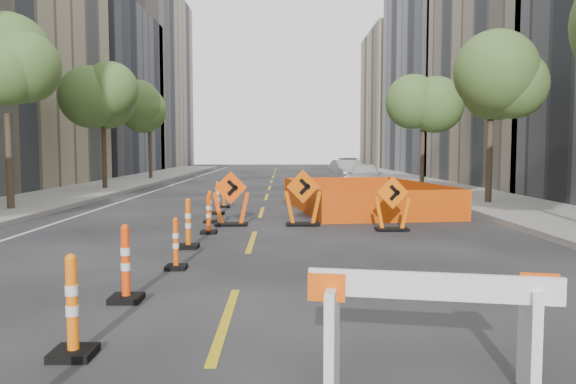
{
  "coord_description": "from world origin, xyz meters",
  "views": [
    {
      "loc": [
        0.7,
        -8.79,
        2.12
      ],
      "look_at": [
        0.84,
        4.56,
        1.1
      ],
      "focal_mm": 35.0,
      "sensor_mm": 36.0,
      "label": 1
    }
  ],
  "objects_px": {
    "channelizer_6": "(210,207)",
    "parked_car_far": "(348,167)",
    "chevron_sign_left": "(231,198)",
    "channelizer_3": "(176,243)",
    "channelizer_1": "(72,306)",
    "channelizer_8": "(224,194)",
    "chevron_sign_right": "(392,203)",
    "channelizer_2": "(126,263)",
    "channelizer_4": "(188,223)",
    "channelizer_5": "(208,214)",
    "parked_car_mid": "(347,172)",
    "parked_car_near": "(365,176)",
    "chevron_sign_center": "(303,198)",
    "barricade_board": "(431,334)",
    "channelizer_7": "(218,198)"
  },
  "relations": [
    {
      "from": "chevron_sign_center",
      "to": "chevron_sign_right",
      "type": "relative_size",
      "value": 1.09
    },
    {
      "from": "channelizer_1",
      "to": "chevron_sign_left",
      "type": "relative_size",
      "value": 0.71
    },
    {
      "from": "channelizer_1",
      "to": "parked_car_far",
      "type": "xyz_separation_m",
      "value": [
        7.33,
        38.75,
        0.18
      ]
    },
    {
      "from": "channelizer_2",
      "to": "chevron_sign_center",
      "type": "xyz_separation_m",
      "value": [
        2.75,
        7.79,
        0.24
      ]
    },
    {
      "from": "parked_car_near",
      "to": "parked_car_far",
      "type": "distance_m",
      "value": 15.68
    },
    {
      "from": "chevron_sign_right",
      "to": "parked_car_far",
      "type": "bearing_deg",
      "value": 74.55
    },
    {
      "from": "channelizer_4",
      "to": "chevron_sign_left",
      "type": "height_order",
      "value": "chevron_sign_left"
    },
    {
      "from": "channelizer_5",
      "to": "chevron_sign_right",
      "type": "height_order",
      "value": "chevron_sign_right"
    },
    {
      "from": "channelizer_6",
      "to": "parked_car_far",
      "type": "distance_m",
      "value": 29.17
    },
    {
      "from": "channelizer_6",
      "to": "parked_car_mid",
      "type": "xyz_separation_m",
      "value": [
        6.14,
        18.68,
        0.26
      ]
    },
    {
      "from": "channelizer_8",
      "to": "parked_car_mid",
      "type": "relative_size",
      "value": 0.22
    },
    {
      "from": "channelizer_5",
      "to": "parked_car_near",
      "type": "distance_m",
      "value": 15.91
    },
    {
      "from": "channelizer_3",
      "to": "parked_car_near",
      "type": "distance_m",
      "value": 19.86
    },
    {
      "from": "channelizer_6",
      "to": "parked_car_near",
      "type": "xyz_separation_m",
      "value": [
        6.32,
        12.59,
        0.26
      ]
    },
    {
      "from": "barricade_board",
      "to": "channelizer_5",
      "type": "bearing_deg",
      "value": 119.64
    },
    {
      "from": "channelizer_4",
      "to": "channelizer_3",
      "type": "bearing_deg",
      "value": -86.38
    },
    {
      "from": "channelizer_2",
      "to": "chevron_sign_left",
      "type": "xyz_separation_m",
      "value": [
        0.75,
        7.8,
        0.21
      ]
    },
    {
      "from": "channelizer_1",
      "to": "channelizer_2",
      "type": "distance_m",
      "value": 2.1
    },
    {
      "from": "channelizer_3",
      "to": "chevron_sign_center",
      "type": "bearing_deg",
      "value": 66.68
    },
    {
      "from": "channelizer_7",
      "to": "channelizer_8",
      "type": "height_order",
      "value": "channelizer_7"
    },
    {
      "from": "channelizer_1",
      "to": "parked_car_near",
      "type": "distance_m",
      "value": 23.96
    },
    {
      "from": "channelizer_5",
      "to": "channelizer_8",
      "type": "bearing_deg",
      "value": 92.41
    },
    {
      "from": "chevron_sign_center",
      "to": "chevron_sign_right",
      "type": "distance_m",
      "value": 2.51
    },
    {
      "from": "chevron_sign_left",
      "to": "channelizer_5",
      "type": "bearing_deg",
      "value": -122.32
    },
    {
      "from": "channelizer_5",
      "to": "parked_car_mid",
      "type": "relative_size",
      "value": 0.23
    },
    {
      "from": "chevron_sign_left",
      "to": "parked_car_mid",
      "type": "bearing_deg",
      "value": 57.9
    },
    {
      "from": "chevron_sign_center",
      "to": "barricade_board",
      "type": "height_order",
      "value": "chevron_sign_center"
    },
    {
      "from": "channelizer_2",
      "to": "channelizer_5",
      "type": "xyz_separation_m",
      "value": [
        0.32,
        6.31,
        -0.04
      ]
    },
    {
      "from": "channelizer_7",
      "to": "chevron_sign_right",
      "type": "height_order",
      "value": "chevron_sign_right"
    },
    {
      "from": "chevron_sign_right",
      "to": "parked_car_mid",
      "type": "distance_m",
      "value": 20.34
    },
    {
      "from": "chevron_sign_left",
      "to": "parked_car_near",
      "type": "bearing_deg",
      "value": 50.55
    },
    {
      "from": "channelizer_6",
      "to": "chevron_sign_left",
      "type": "xyz_separation_m",
      "value": [
        0.66,
        -0.61,
        0.29
      ]
    },
    {
      "from": "chevron_sign_left",
      "to": "channelizer_1",
      "type": "bearing_deg",
      "value": -110.35
    },
    {
      "from": "barricade_board",
      "to": "parked_car_mid",
      "type": "xyz_separation_m",
      "value": [
        2.78,
        30.11,
        0.19
      ]
    },
    {
      "from": "channelizer_8",
      "to": "chevron_sign_right",
      "type": "bearing_deg",
      "value": -49.45
    },
    {
      "from": "chevron_sign_right",
      "to": "parked_car_far",
      "type": "height_order",
      "value": "parked_car_far"
    },
    {
      "from": "channelizer_5",
      "to": "channelizer_3",
      "type": "bearing_deg",
      "value": -90.36
    },
    {
      "from": "channelizer_6",
      "to": "parked_car_far",
      "type": "height_order",
      "value": "parked_car_far"
    },
    {
      "from": "channelizer_2",
      "to": "channelizer_3",
      "type": "bearing_deg",
      "value": 81.97
    },
    {
      "from": "channelizer_2",
      "to": "channelizer_1",
      "type": "bearing_deg",
      "value": -88.83
    },
    {
      "from": "parked_car_far",
      "to": "channelizer_7",
      "type": "bearing_deg",
      "value": -97.83
    },
    {
      "from": "channelizer_8",
      "to": "channelizer_4",
      "type": "bearing_deg",
      "value": -89.28
    },
    {
      "from": "chevron_sign_left",
      "to": "channelizer_3",
      "type": "bearing_deg",
      "value": -110.83
    },
    {
      "from": "channelizer_3",
      "to": "channelizer_4",
      "type": "bearing_deg",
      "value": 93.62
    },
    {
      "from": "channelizer_2",
      "to": "channelizer_4",
      "type": "xyz_separation_m",
      "value": [
        0.16,
        4.2,
        -0.0
      ]
    },
    {
      "from": "channelizer_5",
      "to": "parked_car_near",
      "type": "height_order",
      "value": "parked_car_near"
    },
    {
      "from": "channelizer_2",
      "to": "chevron_sign_left",
      "type": "distance_m",
      "value": 7.84
    },
    {
      "from": "channelizer_3",
      "to": "parked_car_far",
      "type": "bearing_deg",
      "value": 78.42
    },
    {
      "from": "channelizer_7",
      "to": "chevron_sign_right",
      "type": "bearing_deg",
      "value": -36.82
    },
    {
      "from": "channelizer_5",
      "to": "chevron_sign_left",
      "type": "distance_m",
      "value": 1.57
    }
  ]
}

